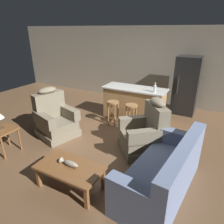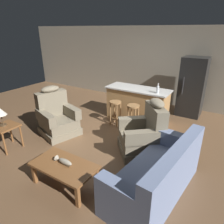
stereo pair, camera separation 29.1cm
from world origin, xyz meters
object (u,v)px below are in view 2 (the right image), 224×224
object	(u,v)px
table_lamp	(0,112)
refrigerator	(192,87)
couch	(158,176)
bottle_tall_green	(158,89)
kitchen_island	(137,104)
coffee_table	(64,167)
recliner_near_lamp	(57,118)
end_table	(6,130)
fish_figurine	(64,161)
bar_stool_right	(133,113)
recliner_near_island	(144,134)
bar_stool_left	(115,109)

from	to	relation	value
table_lamp	refrigerator	bearing A→B (deg)	54.15
couch	bottle_tall_green	size ratio (longest dim) A/B	7.65
couch	kitchen_island	size ratio (longest dim) A/B	1.10
coffee_table	refrigerator	size ratio (longest dim) A/B	0.62
couch	refrigerator	world-z (taller)	refrigerator
recliner_near_lamp	end_table	distance (m)	1.18
fish_figurine	bar_stool_right	world-z (taller)	bar_stool_right
coffee_table	kitchen_island	xyz separation A→B (m)	(-0.14, 3.11, 0.11)
bottle_tall_green	refrigerator	bearing A→B (deg)	66.19
coffee_table	fish_figurine	size ratio (longest dim) A/B	3.24
end_table	bottle_tall_green	world-z (taller)	bottle_tall_green
table_lamp	recliner_near_island	bearing A→B (deg)	29.29
end_table	refrigerator	distance (m)	5.11
recliner_near_island	end_table	bearing A→B (deg)	-10.71
recliner_near_lamp	bottle_tall_green	xyz separation A→B (m)	(1.98, 1.68, 0.63)
bar_stool_left	end_table	bearing A→B (deg)	-121.19
recliner_near_lamp	end_table	size ratio (longest dim) A/B	2.14
table_lamp	kitchen_island	world-z (taller)	table_lamp
couch	end_table	bearing A→B (deg)	14.87
coffee_table	refrigerator	xyz separation A→B (m)	(1.08, 4.31, 0.52)
recliner_near_lamp	end_table	bearing A→B (deg)	-92.15
recliner_near_lamp	table_lamp	bearing A→B (deg)	-93.21
table_lamp	kitchen_island	bearing A→B (deg)	58.85
coffee_table	table_lamp	xyz separation A→B (m)	(-1.92, 0.16, 0.50)
recliner_near_island	end_table	size ratio (longest dim) A/B	2.14
table_lamp	bar_stool_left	world-z (taller)	table_lamp
recliner_near_island	kitchen_island	xyz separation A→B (m)	(-0.86, 1.47, 0.06)
bar_stool_left	bar_stool_right	world-z (taller)	same
recliner_near_lamp	table_lamp	world-z (taller)	recliner_near_lamp
kitchen_island	coffee_table	bearing A→B (deg)	-87.44
bar_stool_left	bar_stool_right	bearing A→B (deg)	0.00
recliner_near_island	refrigerator	size ratio (longest dim) A/B	0.68
table_lamp	refrigerator	size ratio (longest dim) A/B	0.23
coffee_table	refrigerator	distance (m)	4.47
couch	recliner_near_island	xyz separation A→B (m)	(-0.67, 0.99, 0.08)
recliner_near_island	bar_stool_right	xyz separation A→B (m)	(-0.68, 0.84, 0.05)
bar_stool_left	bar_stool_right	xyz separation A→B (m)	(0.54, 0.00, 0.00)
fish_figurine	bar_stool_left	size ratio (longest dim) A/B	0.50
coffee_table	bottle_tall_green	bearing A→B (deg)	80.76
coffee_table	couch	world-z (taller)	couch
couch	table_lamp	world-z (taller)	table_lamp
bar_stool_left	bottle_tall_green	size ratio (longest dim) A/B	2.62
recliner_near_lamp	bar_stool_right	distance (m)	1.95
refrigerator	kitchen_island	bearing A→B (deg)	-135.39
kitchen_island	bar_stool_right	world-z (taller)	kitchen_island
recliner_near_island	bar_stool_right	world-z (taller)	recliner_near_island
kitchen_island	refrigerator	bearing A→B (deg)	44.61
coffee_table	recliner_near_lamp	xyz separation A→B (m)	(-1.50, 1.28, 0.06)
bar_stool_right	kitchen_island	bearing A→B (deg)	105.92
kitchen_island	bar_stool_left	bearing A→B (deg)	-119.70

